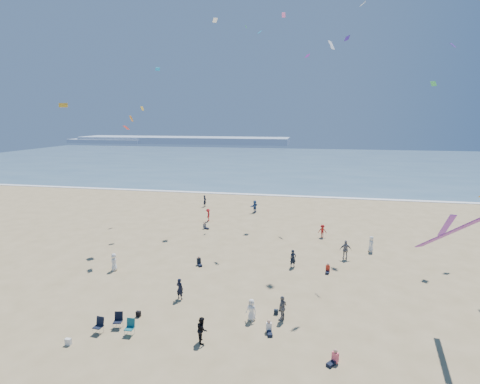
# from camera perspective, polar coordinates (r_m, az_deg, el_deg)

# --- Properties ---
(ground) EXTENTS (220.00, 220.00, 0.00)m
(ground) POSITION_cam_1_polar(r_m,az_deg,el_deg) (23.51, -9.30, -23.13)
(ground) COLOR tan
(ground) RESTS_ON ground
(ocean) EXTENTS (220.00, 100.00, 0.06)m
(ocean) POSITION_cam_1_polar(r_m,az_deg,el_deg) (114.08, 7.42, 4.55)
(ocean) COLOR #476B84
(ocean) RESTS_ON ground
(surf_line) EXTENTS (220.00, 1.20, 0.08)m
(surf_line) POSITION_cam_1_polar(r_m,az_deg,el_deg) (64.84, 4.53, -0.48)
(surf_line) COLOR white
(surf_line) RESTS_ON ground
(headland_far) EXTENTS (110.00, 20.00, 3.20)m
(headland_far) POSITION_cam_1_polar(r_m,az_deg,el_deg) (200.03, -8.66, 7.83)
(headland_far) COLOR #7A8EA8
(headland_far) RESTS_ON ground
(headland_near) EXTENTS (40.00, 14.00, 2.00)m
(headland_near) POSITION_cam_1_polar(r_m,az_deg,el_deg) (212.46, -19.42, 7.36)
(headland_near) COLOR #7A8EA8
(headland_near) RESTS_ON ground
(standing_flyers) EXTENTS (29.15, 34.68, 1.84)m
(standing_flyers) POSITION_cam_1_polar(r_m,az_deg,el_deg) (36.99, 4.83, -8.36)
(standing_flyers) COLOR gray
(standing_flyers) RESTS_ON ground
(seated_group) EXTENTS (15.16, 23.92, 0.84)m
(seated_group) POSITION_cam_1_polar(r_m,az_deg,el_deg) (31.93, 2.43, -12.37)
(seated_group) COLOR silver
(seated_group) RESTS_ON ground
(chair_cluster) EXTENTS (2.64, 1.48, 1.00)m
(chair_cluster) POSITION_cam_1_polar(r_m,az_deg,el_deg) (26.01, -18.51, -18.64)
(chair_cluster) COLOR black
(chair_cluster) RESTS_ON ground
(white_tote) EXTENTS (0.35, 0.20, 0.40)m
(white_tote) POSITION_cam_1_polar(r_m,az_deg,el_deg) (25.91, -24.71, -20.02)
(white_tote) COLOR white
(white_tote) RESTS_ON ground
(black_backpack) EXTENTS (0.30, 0.22, 0.38)m
(black_backpack) POSITION_cam_1_polar(r_m,az_deg,el_deg) (27.46, -15.23, -17.49)
(black_backpack) COLOR black
(black_backpack) RESTS_ON ground
(navy_bag) EXTENTS (0.28, 0.18, 0.34)m
(navy_bag) POSITION_cam_1_polar(r_m,az_deg,el_deg) (26.97, 5.52, -17.73)
(navy_bag) COLOR black
(navy_bag) RESTS_ON ground
(kites_aloft) EXTENTS (44.04, 41.68, 27.41)m
(kites_aloft) POSITION_cam_1_polar(r_m,az_deg,el_deg) (31.12, 15.48, 12.85)
(kites_aloft) COLOR #E62E60
(kites_aloft) RESTS_ON ground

